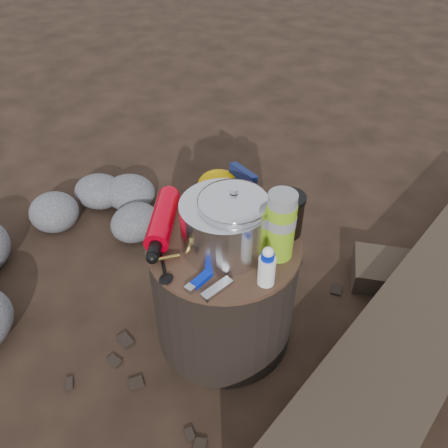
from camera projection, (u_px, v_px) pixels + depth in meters
The scene contains 15 objects.
ground at pixel (224, 330), 1.59m from camera, with size 60.00×60.00×0.00m, color black.
stump at pixel (224, 290), 1.46m from camera, with size 0.45×0.45×0.41m, color black.
rock_ring at pixel (48, 238), 1.80m from camera, with size 0.49×1.06×0.21m, color #55555A, non-canonical shape.
log_main at pixel (434, 305), 1.58m from camera, with size 0.31×1.85×0.16m, color #342A20.
foil_windscreen at pixel (225, 226), 1.27m from camera, with size 0.25×0.25×0.15m, color silver.
camping_pot at pixel (233, 220), 1.25m from camera, with size 0.19×0.19×0.19m, color silver.
fuel_bottle at pixel (163, 220), 1.35m from camera, with size 0.07×0.29×0.07m, color red, non-canonical shape.
thermos at pixel (280, 226), 1.23m from camera, with size 0.08×0.08×0.20m, color #80B81A.
travel_mug at pixel (288, 215), 1.32m from camera, with size 0.09×0.09×0.13m, color black.
stuff_sack at pixel (222, 188), 1.44m from camera, with size 0.16×0.13×0.11m, color #E8AD00.
food_pouch at pixel (241, 189), 1.42m from camera, with size 0.11×0.02×0.13m, color #0E1847.
lighter at pixel (202, 279), 1.21m from camera, with size 0.02×0.09×0.02m, color #041FB8.
multitool at pixel (217, 289), 1.18m from camera, with size 0.03×0.09×0.01m, color silver.
spork at pixel (162, 263), 1.26m from camera, with size 0.03×0.14×0.01m, color black, non-canonical shape.
squeeze_bottle at pixel (267, 268), 1.18m from camera, with size 0.05×0.05×0.11m, color white.
Camera 1 is at (0.53, -0.83, 1.31)m, focal length 37.04 mm.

